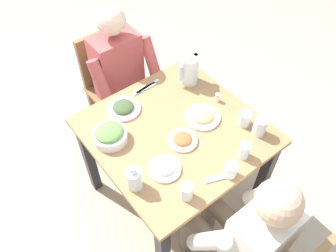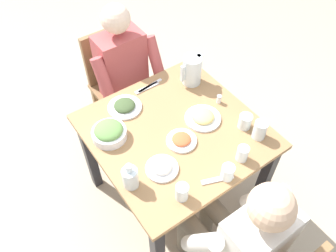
% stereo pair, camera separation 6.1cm
% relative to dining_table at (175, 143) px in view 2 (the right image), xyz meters
% --- Properties ---
extents(ground_plane, '(8.00, 8.00, 0.00)m').
position_rel_dining_table_xyz_m(ground_plane, '(0.00, 0.00, -0.62)').
color(ground_plane, tan).
extents(dining_table, '(0.92, 0.92, 0.74)m').
position_rel_dining_table_xyz_m(dining_table, '(0.00, 0.00, 0.00)').
color(dining_table, '#997047').
rests_on(dining_table, ground_plane).
extents(chair_near, '(0.40, 0.40, 0.85)m').
position_rel_dining_table_xyz_m(chair_near, '(-0.06, -0.84, -0.14)').
color(chair_near, olive).
rests_on(chair_near, ground_plane).
extents(diner_near, '(0.48, 0.53, 1.15)m').
position_rel_dining_table_xyz_m(diner_near, '(-0.06, -0.64, 0.01)').
color(diner_near, '#B24C4C').
rests_on(diner_near, ground_plane).
extents(diner_far, '(0.48, 0.53, 1.15)m').
position_rel_dining_table_xyz_m(diner_far, '(0.09, 0.64, 0.01)').
color(diner_far, silver).
rests_on(diner_far, ground_plane).
extents(water_pitcher, '(0.16, 0.12, 0.19)m').
position_rel_dining_table_xyz_m(water_pitcher, '(-0.32, -0.27, 0.22)').
color(water_pitcher, silver).
rests_on(water_pitcher, dining_table).
extents(salad_bowl, '(0.19, 0.19, 0.09)m').
position_rel_dining_table_xyz_m(salad_bowl, '(0.33, -0.17, 0.16)').
color(salad_bowl, white).
rests_on(salad_bowl, dining_table).
extents(plate_rice_curry, '(0.17, 0.17, 0.04)m').
position_rel_dining_table_xyz_m(plate_rice_curry, '(0.02, 0.09, 0.13)').
color(plate_rice_curry, white).
rests_on(plate_rice_curry, dining_table).
extents(plate_fries, '(0.21, 0.21, 0.05)m').
position_rel_dining_table_xyz_m(plate_fries, '(-0.18, 0.03, 0.14)').
color(plate_fries, white).
rests_on(plate_fries, dining_table).
extents(plate_yoghurt, '(0.17, 0.17, 0.05)m').
position_rel_dining_table_xyz_m(plate_yoghurt, '(0.21, 0.18, 0.14)').
color(plate_yoghurt, white).
rests_on(plate_yoghurt, dining_table).
extents(plate_dolmas, '(0.20, 0.20, 0.05)m').
position_rel_dining_table_xyz_m(plate_dolmas, '(0.15, -0.31, 0.14)').
color(plate_dolmas, white).
rests_on(plate_dolmas, dining_table).
extents(water_glass_near_left, '(0.07, 0.07, 0.09)m').
position_rel_dining_table_xyz_m(water_glass_near_left, '(-0.03, 0.40, 0.16)').
color(water_glass_near_left, silver).
rests_on(water_glass_near_left, dining_table).
extents(water_glass_by_pitcher, '(0.07, 0.07, 0.09)m').
position_rel_dining_table_xyz_m(water_glass_by_pitcher, '(0.23, 0.36, 0.17)').
color(water_glass_by_pitcher, silver).
rests_on(water_glass_by_pitcher, dining_table).
extents(water_glass_far_left, '(0.06, 0.06, 0.09)m').
position_rel_dining_table_xyz_m(water_glass_far_left, '(-0.17, 0.36, 0.16)').
color(water_glass_far_left, silver).
rests_on(water_glass_far_left, dining_table).
extents(water_glass_near_right, '(0.07, 0.07, 0.11)m').
position_rel_dining_table_xyz_m(water_glass_near_right, '(-0.35, 0.31, 0.18)').
color(water_glass_near_right, silver).
rests_on(water_glass_near_right, dining_table).
extents(water_glass_far_right, '(0.07, 0.07, 0.09)m').
position_rel_dining_table_xyz_m(water_glass_far_right, '(-0.34, 0.21, 0.16)').
color(water_glass_far_right, silver).
rests_on(water_glass_far_right, dining_table).
extents(oil_carafe, '(0.08, 0.08, 0.16)m').
position_rel_dining_table_xyz_m(oil_carafe, '(0.39, 0.16, 0.18)').
color(oil_carafe, silver).
rests_on(oil_carafe, dining_table).
extents(salt_shaker, '(0.03, 0.03, 0.05)m').
position_rel_dining_table_xyz_m(salt_shaker, '(-0.34, -0.02, 0.15)').
color(salt_shaker, white).
rests_on(salt_shaker, dining_table).
extents(fork_near, '(0.17, 0.03, 0.01)m').
position_rel_dining_table_xyz_m(fork_near, '(-0.05, -0.38, 0.12)').
color(fork_near, silver).
rests_on(fork_near, dining_table).
extents(knife_near, '(0.19, 0.04, 0.01)m').
position_rel_dining_table_xyz_m(knife_near, '(-0.08, -0.38, 0.12)').
color(knife_near, silver).
rests_on(knife_near, dining_table).
extents(fork_far, '(0.17, 0.09, 0.01)m').
position_rel_dining_table_xyz_m(fork_far, '(0.02, 0.39, 0.12)').
color(fork_far, silver).
rests_on(fork_far, dining_table).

